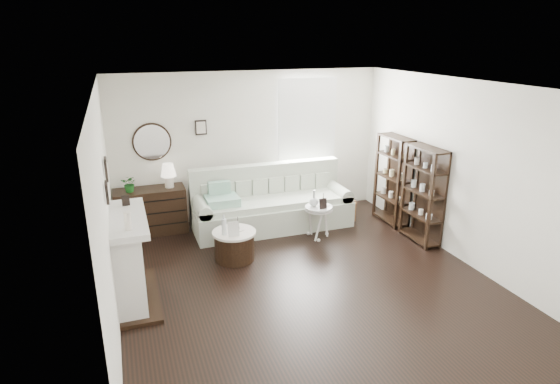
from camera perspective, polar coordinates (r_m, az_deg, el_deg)
name	(u,v)px	position (r m, az deg, el deg)	size (l,w,h in m)	color
room	(288,130)	(8.81, 1.03, 7.52)	(5.50, 5.50, 5.50)	black
fireplace	(129,262)	(6.33, -17.88, -8.08)	(0.50, 1.40, 1.84)	silver
shelf_unit_far	(393,180)	(8.70, 13.60, 1.47)	(0.30, 0.80, 1.60)	black
shelf_unit_near	(423,195)	(8.00, 17.04, -0.34)	(0.30, 0.80, 1.60)	black
sofa	(271,207)	(8.41, -1.13, -1.80)	(2.79, 0.97, 1.08)	#ABB6A2
quilt	(222,201)	(7.96, -7.06, -1.05)	(0.55, 0.45, 0.14)	#268E5F
suitcase	(341,210)	(8.82, 7.48, -2.22)	(0.53, 0.18, 0.36)	brown
dresser	(151,211)	(8.39, -15.47, -2.25)	(1.19, 0.51, 0.79)	black
table_lamp	(169,176)	(8.23, -13.42, 1.96)	(0.26, 0.26, 0.42)	#F1E2CB
potted_plant	(130,184)	(8.17, -17.84, 0.97)	(0.26, 0.23, 0.29)	#19591B
drum_table	(234,245)	(7.23, -5.57, -6.46)	(0.67, 0.67, 0.46)	black
pedestal_table	(319,209)	(7.86, 4.74, -2.09)	(0.47, 0.47, 0.57)	white
eiffel_drum	(238,224)	(7.16, -5.16, -3.90)	(0.11, 0.11, 0.19)	black
bottle_drum	(224,225)	(6.98, -6.85, -4.00)	(0.07, 0.07, 0.32)	silver
card_frame_drum	(233,229)	(6.94, -5.69, -4.52)	(0.17, 0.01, 0.22)	silver
eiffel_ped	(323,200)	(7.88, 5.29, -0.96)	(0.11, 0.11, 0.19)	black
flask_ped	(314,199)	(7.78, 4.17, -0.80)	(0.15, 0.15, 0.28)	silver
card_frame_ped	(323,204)	(7.72, 5.27, -1.43)	(0.13, 0.01, 0.17)	black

